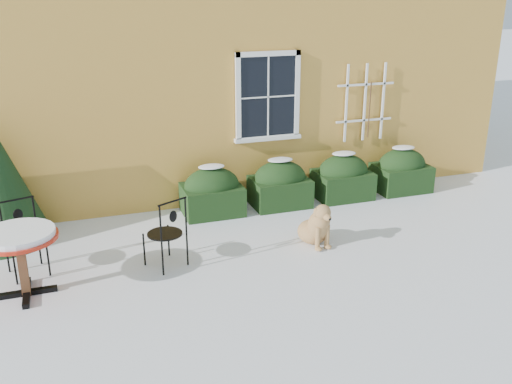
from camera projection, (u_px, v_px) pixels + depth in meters
name	position (u px, v px, depth m)	size (l,w,h in m)	color
ground	(279.00, 274.00, 8.14)	(80.00, 80.00, 0.00)	white
house	(173.00, 16.00, 13.28)	(12.40, 8.40, 6.40)	gold
hedge_row	(312.00, 181.00, 10.77)	(4.95, 0.80, 0.91)	black
bistro_table	(19.00, 242.00, 7.31)	(1.00, 1.00, 0.92)	black
patio_chair_near	(167.00, 232.00, 8.18)	(0.64, 0.63, 1.07)	black
patio_chair_far	(24.00, 238.00, 7.99)	(0.59, 0.58, 1.07)	black
dog	(317.00, 227.00, 8.96)	(0.53, 0.84, 0.75)	tan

